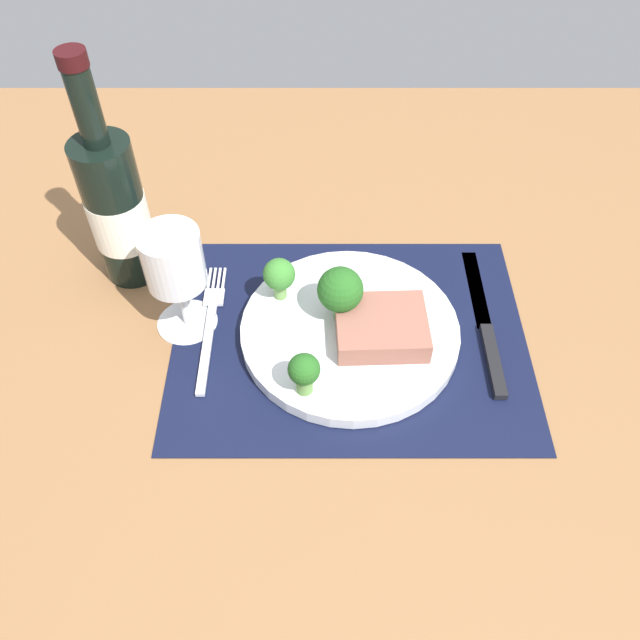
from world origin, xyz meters
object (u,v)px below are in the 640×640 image
(steak, at_px, (383,327))
(fork, at_px, (211,325))
(plate, at_px, (351,331))
(knife, at_px, (488,331))
(wine_bottle, at_px, (118,207))
(wine_glass, at_px, (176,266))

(steak, relative_size, fork, 0.52)
(plate, distance_m, steak, 0.04)
(steak, relative_size, knife, 0.44)
(fork, height_order, wine_bottle, wine_bottle)
(plate, xyz_separation_m, wine_glass, (-0.19, 0.02, 0.08))
(plate, distance_m, wine_glass, 0.21)
(knife, xyz_separation_m, wine_bottle, (-0.43, 0.11, 0.09))
(steak, xyz_separation_m, wine_glass, (-0.22, 0.03, 0.06))
(knife, bearing_deg, plate, -175.28)
(knife, relative_size, wine_bottle, 0.79)
(fork, bearing_deg, plate, -4.68)
(knife, height_order, wine_glass, wine_glass)
(wine_bottle, height_order, wine_glass, wine_bottle)
(plate, relative_size, knife, 1.09)
(plate, relative_size, wine_bottle, 0.86)
(fork, bearing_deg, knife, -1.27)
(fork, distance_m, wine_glass, 0.09)
(plate, height_order, wine_glass, wine_glass)
(knife, bearing_deg, fork, -178.78)
(plate, relative_size, fork, 1.30)
(fork, bearing_deg, steak, -7.35)
(fork, distance_m, wine_bottle, 0.17)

